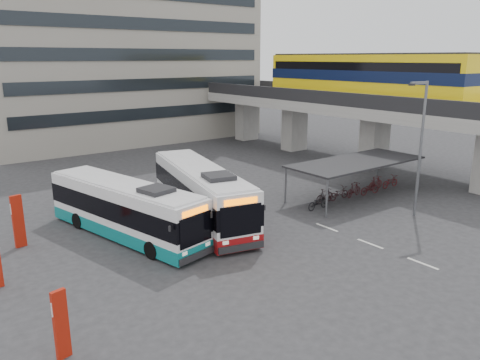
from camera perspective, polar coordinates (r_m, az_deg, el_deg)
ground at (r=25.37m, az=6.70°, el=-6.98°), size 120.00×120.00×0.00m
viaduct at (r=43.64m, az=13.29°, el=10.27°), size 8.00×32.00×9.68m
bike_shelter at (r=32.90m, az=13.89°, el=0.26°), size 10.00×4.00×2.54m
office_block at (r=57.54m, az=-14.79°, el=17.43°), size 30.00×15.00×25.00m
road_markings at (r=25.29m, az=15.59°, el=-7.50°), size 0.15×7.60×0.01m
bus_main at (r=27.60m, az=-4.75°, el=-1.64°), size 5.06×11.78×3.41m
bus_teal at (r=25.70m, az=-13.82°, el=-3.52°), size 4.63×11.00×3.18m
pedestrian at (r=28.79m, az=-0.97°, el=-2.22°), size 0.79×0.82×1.89m
lamp_post at (r=29.28m, az=21.09°, el=4.41°), size 1.41×0.43×8.05m
sign_totem_south at (r=16.40m, az=-20.99°, el=-16.01°), size 0.51×0.26×2.37m
sign_totem_north at (r=26.05m, az=-25.43°, el=-4.49°), size 0.59×0.26×2.72m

